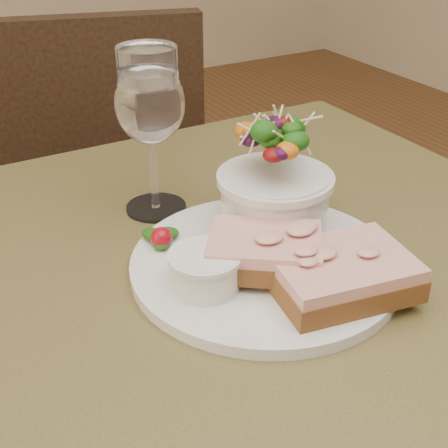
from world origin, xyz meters
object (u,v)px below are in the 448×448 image
sandwich_front (341,273)px  salad_bowl (275,176)px  chair_far (98,281)px  dinner_plate (265,264)px  cafe_table (242,368)px  sandwich_back (265,251)px  wine_glass (150,108)px  ramekin (205,269)px

sandwich_front → salad_bowl: (0.01, 0.13, 0.04)m
chair_far → salad_bowl: bearing=107.3°
dinner_plate → sandwich_front: 0.08m
cafe_table → sandwich_back: bearing=-1.5°
sandwich_front → salad_bowl: bearing=94.3°
chair_far → wine_glass: 0.79m
wine_glass → cafe_table: bearing=-87.9°
dinner_plate → ramekin: (-0.07, -0.01, 0.03)m
cafe_table → sandwich_back: 0.14m
cafe_table → sandwich_back: size_ratio=6.02×
ramekin → sandwich_front: bearing=-31.0°
ramekin → wine_glass: 0.20m
cafe_table → sandwich_front: 0.16m
dinner_plate → wine_glass: (-0.04, 0.17, 0.12)m
chair_far → sandwich_back: 0.87m
sandwich_back → sandwich_front: bearing=-16.3°
sandwich_back → ramekin: 0.06m
salad_bowl → wine_glass: wine_glass is taller
cafe_table → salad_bowl: salad_bowl is taller
dinner_plate → salad_bowl: 0.09m
chair_far → sandwich_back: bearing=102.7°
chair_far → sandwich_front: (-0.00, -0.78, 0.49)m
wine_glass → dinner_plate: bearing=-76.3°
sandwich_front → ramekin: 0.12m
cafe_table → ramekin: size_ratio=12.75×
dinner_plate → sandwich_front: bearing=-66.5°
salad_bowl → wine_glass: (-0.09, 0.12, 0.05)m
sandwich_front → chair_far: bearing=99.6°
dinner_plate → ramekin: bearing=-171.1°
sandwich_back → salad_bowl: salad_bowl is taller
ramekin → cafe_table: bearing=-7.4°
ramekin → dinner_plate: bearing=8.9°
chair_far → dinner_plate: chair_far is taller
chair_far → ramekin: bearing=97.9°
ramekin → salad_bowl: size_ratio=0.49×
dinner_plate → ramekin: size_ratio=4.24×
sandwich_front → sandwich_back: (-0.05, 0.06, 0.01)m
cafe_table → sandwich_front: bearing=-41.1°
chair_far → sandwich_back: size_ratio=6.77×
cafe_table → wine_glass: 0.29m
sandwich_front → ramekin: (-0.11, 0.06, 0.00)m
chair_far → dinner_plate: size_ratio=3.38×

